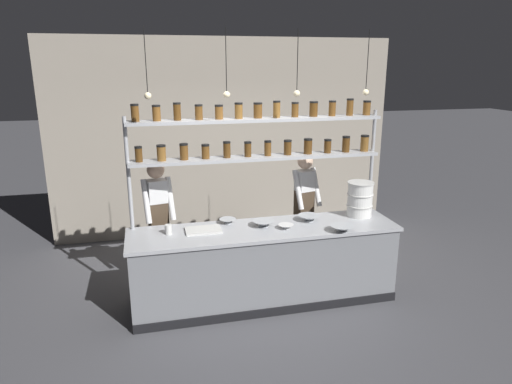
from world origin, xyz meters
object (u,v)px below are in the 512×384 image
prep_bowl_center_front (263,224)px  serving_cup_front (168,229)px  cutting_board (203,230)px  chef_center (304,204)px  prep_bowl_near_right (228,221)px  container_stack (360,199)px  prep_bowl_near_left (309,218)px  prep_bowl_far_left (342,229)px  chef_left (159,217)px  spice_shelf_unit (259,141)px  prep_bowl_center_back (286,227)px

prep_bowl_center_front → serving_cup_front: (-1.08, 0.01, 0.02)m
cutting_board → prep_bowl_center_front: prep_bowl_center_front is taller
prep_bowl_center_front → chef_center: bearing=42.8°
prep_bowl_near_right → serving_cup_front: bearing=-164.7°
container_stack → prep_bowl_near_left: size_ratio=1.66×
prep_bowl_near_right → prep_bowl_far_left: bearing=-26.0°
chef_left → prep_bowl_near_right: bearing=-36.5°
chef_center → prep_bowl_far_left: bearing=-102.2°
chef_center → serving_cup_front: chef_center is taller
prep_bowl_far_left → serving_cup_front: 1.93m
prep_bowl_near_left → serving_cup_front: serving_cup_front is taller
spice_shelf_unit → chef_left: spice_shelf_unit is taller
chef_center → container_stack: (0.50, -0.60, 0.21)m
serving_cup_front → cutting_board: bearing=-0.4°
cutting_board → prep_bowl_center_front: bearing=-0.9°
spice_shelf_unit → prep_bowl_near_right: size_ratio=15.07×
prep_bowl_near_right → prep_bowl_far_left: (1.19, -0.58, 0.01)m
chef_center → prep_bowl_far_left: chef_center is taller
spice_shelf_unit → prep_bowl_center_back: (0.22, -0.40, -0.93)m
prep_bowl_center_front → prep_bowl_far_left: (0.81, -0.38, 0.00)m
spice_shelf_unit → chef_center: (0.73, 0.42, -0.95)m
cutting_board → prep_bowl_near_right: prep_bowl_near_right is taller
cutting_board → prep_bowl_near_right: 0.37m
container_stack → prep_bowl_far_left: size_ratio=1.61×
container_stack → serving_cup_front: size_ratio=4.00×
chef_left → chef_center: (1.91, 0.12, -0.01)m
container_stack → prep_bowl_near_left: bearing=-177.2°
prep_bowl_far_left → chef_center: bearing=93.6°
chef_left → prep_bowl_center_back: 1.57m
chef_left → container_stack: 2.47m
serving_cup_front → spice_shelf_unit: bearing=13.3°
cutting_board → serving_cup_front: serving_cup_front is taller
cutting_board → prep_bowl_center_back: size_ratio=2.26×
chef_center → prep_bowl_center_front: (-0.74, -0.69, 0.03)m
prep_bowl_center_back → prep_bowl_near_right: bearing=151.2°
prep_bowl_center_back → serving_cup_front: bearing=173.7°
chef_center → serving_cup_front: 1.95m
serving_cup_front → prep_bowl_near_left: bearing=1.5°
chef_center → container_stack: bearing=-66.0°
chef_left → prep_bowl_near_right: size_ratio=8.25×
chef_center → prep_bowl_far_left: size_ratio=6.06×
prep_bowl_near_right → prep_bowl_center_front: bearing=-28.3°
prep_bowl_near_left → serving_cup_front: 1.66m
chef_center → prep_bowl_near_right: (-1.13, -0.48, 0.02)m
container_stack → prep_bowl_far_left: (-0.43, -0.47, -0.18)m
serving_cup_front → prep_bowl_near_right: bearing=15.3°
spice_shelf_unit → chef_left: size_ratio=1.83×
container_stack → prep_bowl_far_left: bearing=-133.0°
prep_bowl_near_right → spice_shelf_unit: bearing=9.7°
spice_shelf_unit → prep_bowl_far_left: spice_shelf_unit is taller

